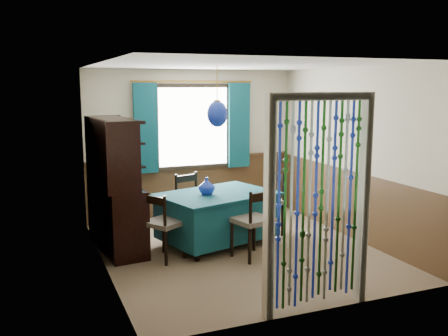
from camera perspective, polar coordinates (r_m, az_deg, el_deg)
name	(u,v)px	position (r m, az deg, el deg)	size (l,w,h in m)	color
floor	(239,250)	(6.95, 1.72, -9.38)	(4.00, 4.00, 0.00)	brown
ceiling	(240,65)	(6.58, 1.83, 11.69)	(4.00, 4.00, 0.00)	silver
wall_back	(192,144)	(8.50, -3.64, 2.75)	(3.60, 3.60, 0.00)	#C0B69D
wall_front	(322,189)	(4.91, 11.16, -2.40)	(3.60, 3.60, 0.00)	#C0B69D
wall_left	(102,169)	(6.16, -13.76, -0.09)	(4.00, 4.00, 0.00)	#C0B69D
wall_right	(352,154)	(7.55, 14.40, 1.61)	(4.00, 4.00, 0.00)	#C0B69D
wainscot_back	(193,187)	(8.61, -3.56, -2.22)	(3.60, 3.60, 0.00)	#472F1B
wainscot_front	(319,263)	(5.13, 10.80, -10.60)	(3.60, 3.60, 0.00)	#472F1B
wainscot_left	(106,229)	(6.33, -13.35, -6.79)	(4.00, 4.00, 0.00)	#472F1B
wainscot_right	(349,203)	(7.67, 14.08, -3.95)	(4.00, 4.00, 0.00)	#472F1B
window	(193,127)	(8.43, -3.56, 4.74)	(1.32, 0.12, 1.42)	black
doorway	(318,208)	(5.01, 10.71, -4.52)	(1.16, 0.12, 2.18)	silver
dining_table	(217,215)	(7.07, -0.76, -5.37)	(1.79, 1.46, 0.75)	#0E404C
chair_near	(254,221)	(6.52, 3.42, -6.08)	(0.57, 0.55, 0.94)	black
chair_far	(192,202)	(7.61, -3.64, -3.91)	(0.56, 0.55, 0.91)	black
chair_left	(163,224)	(6.51, -7.02, -6.34)	(0.60, 0.60, 0.90)	black
chair_right	(267,201)	(7.57, 4.92, -3.83)	(0.51, 0.53, 0.96)	black
sideboard	(116,205)	(7.01, -12.28, -4.14)	(0.62, 1.42, 1.81)	black
pendant_lamp	(217,114)	(6.84, -0.79, 6.20)	(0.29, 0.29, 0.82)	olive
vase_table	(207,187)	(6.90, -1.99, -2.15)	(0.21, 0.21, 0.21)	navy
bowl_shelf	(122,161)	(6.67, -11.63, 0.81)	(0.22, 0.22, 0.05)	beige
vase_sideboard	(116,174)	(7.18, -12.26, -0.66)	(0.20, 0.20, 0.21)	beige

